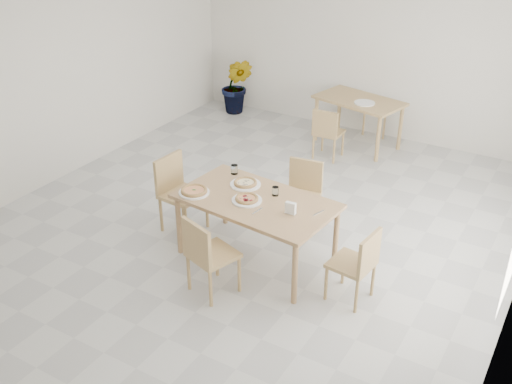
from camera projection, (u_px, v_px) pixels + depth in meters
The scene contains 21 objects.
main_table at pixel (256, 205), 6.36m from camera, with size 1.75×1.10×0.75m.
chair_south at pixel (206, 252), 5.89m from camera, with size 0.54×0.54×0.86m.
chair_north at pixel (303, 190), 7.09m from camera, with size 0.46×0.46×0.83m.
chair_west at pixel (177, 188), 7.03m from camera, with size 0.48×0.48×0.91m.
chair_east at pixel (359, 261), 5.81m from camera, with size 0.44×0.44×0.80m.
plate_margherita at pixel (194, 192), 6.45m from camera, with size 0.33×0.33×0.02m, color white.
plate_mushroom at pixel (245, 184), 6.61m from camera, with size 0.34×0.34×0.02m, color white.
plate_pepperoni at pixel (247, 200), 6.29m from camera, with size 0.32×0.32×0.02m, color white.
pizza_margherita at pixel (194, 191), 6.44m from camera, with size 0.29×0.29×0.03m.
pizza_mushroom at pixel (245, 183), 6.60m from camera, with size 0.32×0.32×0.03m.
pizza_pepperoni at pixel (247, 198), 6.28m from camera, with size 0.31×0.31×0.03m.
tumbler_a at pixel (234, 169), 6.84m from camera, with size 0.08×0.08×0.11m, color white.
tumbler_b at pixel (275, 191), 6.39m from camera, with size 0.07×0.07×0.10m, color white.
napkin_holder at pixel (291, 209), 6.02m from camera, with size 0.12×0.07×0.13m.
fork_a at pixel (319, 213), 6.07m from camera, with size 0.01×0.17×0.01m, color silver.
fork_b at pixel (257, 211), 6.10m from camera, with size 0.01×0.17×0.01m, color silver.
second_table at pixel (359, 105), 9.18m from camera, with size 1.44×1.02×0.75m.
chair_back_s at pixel (327, 130), 8.80m from camera, with size 0.40×0.40×0.79m.
chair_back_n at pixel (381, 105), 9.73m from camera, with size 0.41×0.41×0.82m.
plate_empty at pixel (365, 103), 8.96m from camera, with size 0.31×0.31×0.02m, color white.
potted_plant at pixel (237, 86), 10.52m from camera, with size 0.55×0.44×1.00m, color #267021.
Camera 1 is at (3.25, -5.41, 3.79)m, focal length 42.00 mm.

